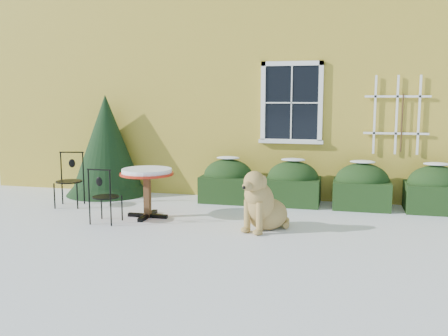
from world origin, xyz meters
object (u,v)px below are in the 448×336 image
(bistro_table, at_px, (147,177))
(dog, at_px, (262,205))
(evergreen_shrub, at_px, (107,154))
(patio_chair_far, at_px, (70,179))
(patio_chair_near, at_px, (104,196))

(bistro_table, height_order, dog, dog)
(evergreen_shrub, xyz_separation_m, bistro_table, (1.68, -1.81, -0.14))
(patio_chair_far, xyz_separation_m, dog, (3.89, -0.86, -0.12))
(dog, bearing_deg, bistro_table, -164.85)
(patio_chair_near, bearing_deg, dog, -174.24)
(dog, bearing_deg, evergreen_shrub, 174.69)
(patio_chair_near, height_order, patio_chair_far, patio_chair_far)
(bistro_table, height_order, patio_chair_far, patio_chair_far)
(evergreen_shrub, distance_m, dog, 4.36)
(bistro_table, distance_m, patio_chair_far, 1.90)
(evergreen_shrub, relative_size, dog, 2.02)
(evergreen_shrub, relative_size, patio_chair_far, 2.06)
(bistro_table, relative_size, dog, 0.87)
(patio_chair_near, relative_size, patio_chair_far, 0.90)
(patio_chair_far, relative_size, dog, 0.98)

